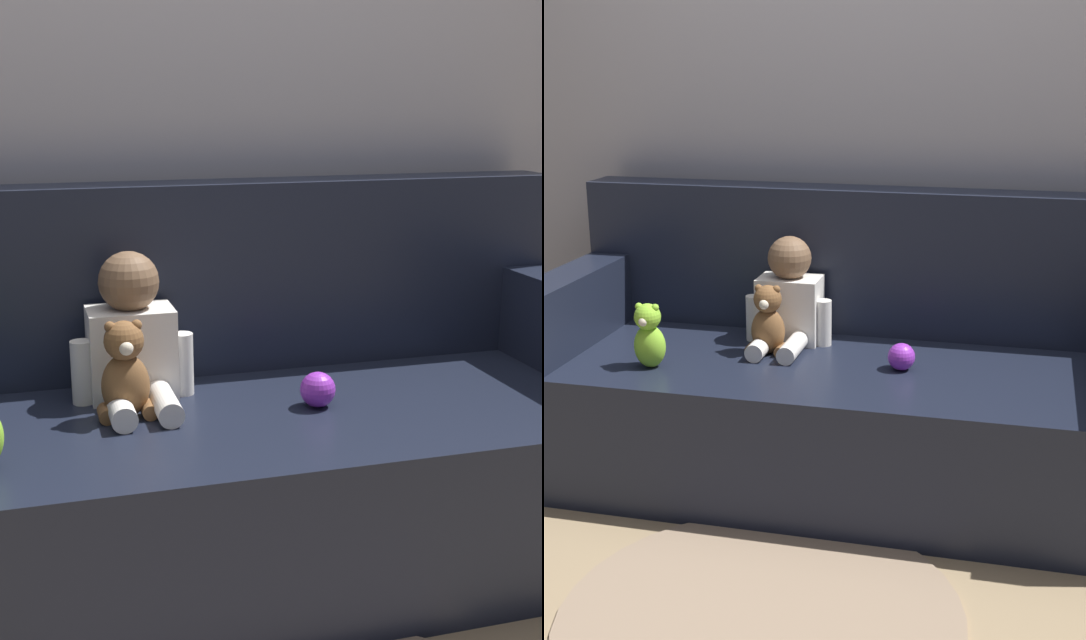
# 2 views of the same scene
# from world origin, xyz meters

# --- Properties ---
(ground_plane) EXTENTS (12.00, 12.00, 0.00)m
(ground_plane) POSITION_xyz_m (0.00, 0.00, 0.00)
(ground_plane) COLOR #9E8460
(wall_back) EXTENTS (8.00, 0.05, 2.60)m
(wall_back) POSITION_xyz_m (0.00, 0.53, 1.30)
(wall_back) COLOR #93939E
(wall_back) RESTS_ON ground_plane
(couch) EXTENTS (2.15, 0.89, 0.99)m
(couch) POSITION_xyz_m (0.00, 0.06, 0.34)
(couch) COLOR black
(couch) RESTS_ON ground_plane
(person_baby) EXTENTS (0.32, 0.35, 0.39)m
(person_baby) POSITION_xyz_m (-0.24, 0.14, 0.61)
(person_baby) COLOR white
(person_baby) RESTS_ON couch
(teddy_bear_brown) EXTENTS (0.14, 0.11, 0.25)m
(teddy_bear_brown) POSITION_xyz_m (-0.28, -0.00, 0.57)
(teddy_bear_brown) COLOR brown
(teddy_bear_brown) RESTS_ON couch
(plush_toy_side) EXTENTS (0.11, 0.10, 0.22)m
(plush_toy_side) POSITION_xyz_m (-0.62, -0.23, 0.56)
(plush_toy_side) COLOR #8CD133
(plush_toy_side) RESTS_ON couch
(toy_ball) EXTENTS (0.09, 0.09, 0.09)m
(toy_ball) POSITION_xyz_m (0.20, -0.06, 0.50)
(toy_ball) COLOR purple
(toy_ball) RESTS_ON couch
(floor_rug) EXTENTS (1.11, 1.11, 0.01)m
(floor_rug) POSITION_xyz_m (-0.05, -0.86, 0.01)
(floor_rug) COLOR gray
(floor_rug) RESTS_ON ground_plane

